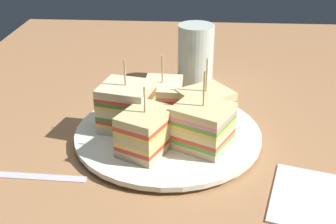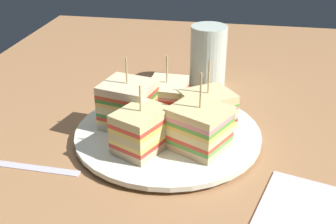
{
  "view_description": "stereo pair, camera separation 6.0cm",
  "coord_description": "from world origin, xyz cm",
  "px_view_note": "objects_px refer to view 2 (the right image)",
  "views": [
    {
      "loc": [
        52.95,
        3.45,
        31.91
      ],
      "look_at": [
        0.0,
        0.0,
        4.31
      ],
      "focal_mm": 45.8,
      "sensor_mm": 36.0,
      "label": 1
    },
    {
      "loc": [
        52.23,
        9.38,
        31.91
      ],
      "look_at": [
        0.0,
        0.0,
        4.31
      ],
      "focal_mm": 45.8,
      "sensor_mm": 36.0,
      "label": 2
    }
  ],
  "objects_px": {
    "sandwich_wedge_2": "(128,105)",
    "sandwich_wedge_4": "(199,128)",
    "napkin": "(311,210)",
    "drinking_glass": "(208,61)",
    "sandwich_wedge_3": "(142,130)",
    "plate": "(168,134)",
    "sandwich_wedge_0": "(207,109)",
    "sandwich_wedge_1": "(167,97)"
  },
  "relations": [
    {
      "from": "sandwich_wedge_2",
      "to": "sandwich_wedge_4",
      "type": "height_order",
      "value": "sandwich_wedge_4"
    },
    {
      "from": "napkin",
      "to": "drinking_glass",
      "type": "relative_size",
      "value": 1.04
    },
    {
      "from": "sandwich_wedge_2",
      "to": "sandwich_wedge_3",
      "type": "height_order",
      "value": "sandwich_wedge_2"
    },
    {
      "from": "plate",
      "to": "drinking_glass",
      "type": "xyz_separation_m",
      "value": [
        -0.2,
        0.04,
        0.04
      ]
    },
    {
      "from": "sandwich_wedge_0",
      "to": "sandwich_wedge_1",
      "type": "bearing_deg",
      "value": -60.04
    },
    {
      "from": "sandwich_wedge_1",
      "to": "sandwich_wedge_3",
      "type": "bearing_deg",
      "value": -3.81
    },
    {
      "from": "sandwich_wedge_3",
      "to": "sandwich_wedge_4",
      "type": "distance_m",
      "value": 0.08
    },
    {
      "from": "sandwich_wedge_0",
      "to": "sandwich_wedge_4",
      "type": "xyz_separation_m",
      "value": [
        0.06,
        -0.0,
        0.0
      ]
    },
    {
      "from": "sandwich_wedge_1",
      "to": "sandwich_wedge_2",
      "type": "bearing_deg",
      "value": -39.25
    },
    {
      "from": "plate",
      "to": "napkin",
      "type": "distance_m",
      "value": 0.23
    },
    {
      "from": "sandwich_wedge_2",
      "to": "sandwich_wedge_4",
      "type": "xyz_separation_m",
      "value": [
        0.04,
        0.11,
        -0.0
      ]
    },
    {
      "from": "plate",
      "to": "sandwich_wedge_3",
      "type": "distance_m",
      "value": 0.07
    },
    {
      "from": "sandwich_wedge_0",
      "to": "sandwich_wedge_4",
      "type": "relative_size",
      "value": 0.94
    },
    {
      "from": "sandwich_wedge_0",
      "to": "sandwich_wedge_3",
      "type": "height_order",
      "value": "sandwich_wedge_0"
    },
    {
      "from": "sandwich_wedge_3",
      "to": "sandwich_wedge_0",
      "type": "bearing_deg",
      "value": -18.4
    },
    {
      "from": "sandwich_wedge_0",
      "to": "napkin",
      "type": "height_order",
      "value": "sandwich_wedge_0"
    },
    {
      "from": "sandwich_wedge_4",
      "to": "napkin",
      "type": "distance_m",
      "value": 0.17
    },
    {
      "from": "sandwich_wedge_0",
      "to": "sandwich_wedge_2",
      "type": "distance_m",
      "value": 0.11
    },
    {
      "from": "sandwich_wedge_0",
      "to": "napkin",
      "type": "relative_size",
      "value": 0.88
    },
    {
      "from": "napkin",
      "to": "plate",
      "type": "bearing_deg",
      "value": -124.87
    },
    {
      "from": "plate",
      "to": "sandwich_wedge_0",
      "type": "bearing_deg",
      "value": 118.09
    },
    {
      "from": "sandwich_wedge_3",
      "to": "napkin",
      "type": "height_order",
      "value": "sandwich_wedge_3"
    },
    {
      "from": "sandwich_wedge_2",
      "to": "sandwich_wedge_3",
      "type": "xyz_separation_m",
      "value": [
        0.06,
        0.03,
        -0.0
      ]
    },
    {
      "from": "sandwich_wedge_0",
      "to": "drinking_glass",
      "type": "bearing_deg",
      "value": -119.87
    },
    {
      "from": "plate",
      "to": "sandwich_wedge_1",
      "type": "bearing_deg",
      "value": -168.15
    },
    {
      "from": "sandwich_wedge_3",
      "to": "drinking_glass",
      "type": "bearing_deg",
      "value": 11.63
    },
    {
      "from": "sandwich_wedge_2",
      "to": "sandwich_wedge_4",
      "type": "relative_size",
      "value": 0.97
    },
    {
      "from": "sandwich_wedge_1",
      "to": "sandwich_wedge_3",
      "type": "distance_m",
      "value": 0.11
    },
    {
      "from": "drinking_glass",
      "to": "sandwich_wedge_4",
      "type": "bearing_deg",
      "value": 2.65
    },
    {
      "from": "napkin",
      "to": "drinking_glass",
      "type": "height_order",
      "value": "drinking_glass"
    },
    {
      "from": "sandwich_wedge_3",
      "to": "plate",
      "type": "bearing_deg",
      "value": -0.19
    },
    {
      "from": "sandwich_wedge_0",
      "to": "sandwich_wedge_2",
      "type": "relative_size",
      "value": 0.97
    },
    {
      "from": "sandwich_wedge_0",
      "to": "drinking_glass",
      "type": "height_order",
      "value": "sandwich_wedge_0"
    },
    {
      "from": "drinking_glass",
      "to": "sandwich_wedge_3",
      "type": "bearing_deg",
      "value": -13.65
    },
    {
      "from": "plate",
      "to": "sandwich_wedge_1",
      "type": "xyz_separation_m",
      "value": [
        -0.06,
        -0.01,
        0.03
      ]
    },
    {
      "from": "plate",
      "to": "napkin",
      "type": "relative_size",
      "value": 2.31
    },
    {
      "from": "sandwich_wedge_2",
      "to": "sandwich_wedge_3",
      "type": "bearing_deg",
      "value": -47.94
    },
    {
      "from": "drinking_glass",
      "to": "plate",
      "type": "bearing_deg",
      "value": -10.27
    },
    {
      "from": "sandwich_wedge_2",
      "to": "sandwich_wedge_0",
      "type": "bearing_deg",
      "value": 23.77
    },
    {
      "from": "sandwich_wedge_3",
      "to": "napkin",
      "type": "bearing_deg",
      "value": -84.46
    },
    {
      "from": "sandwich_wedge_0",
      "to": "sandwich_wedge_1",
      "type": "relative_size",
      "value": 1.09
    },
    {
      "from": "drinking_glass",
      "to": "napkin",
      "type": "bearing_deg",
      "value": 24.14
    }
  ]
}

